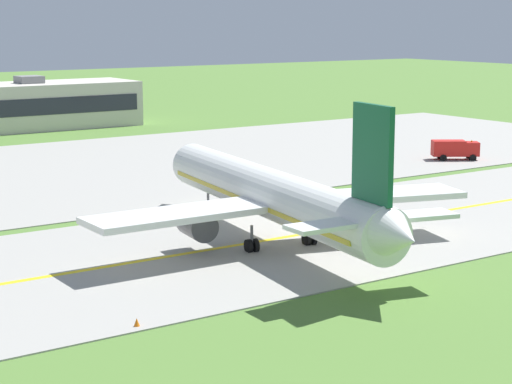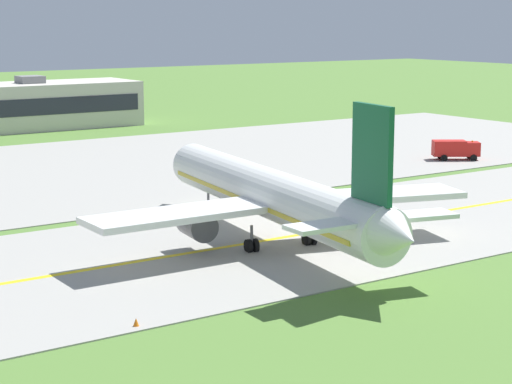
# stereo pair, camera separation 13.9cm
# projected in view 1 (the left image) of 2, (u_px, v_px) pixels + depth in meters

# --- Properties ---
(ground_plane) EXTENTS (500.00, 500.00, 0.00)m
(ground_plane) POSITION_uv_depth(u_px,v_px,m) (318.00, 233.00, 78.85)
(ground_plane) COLOR #517A33
(taxiway_strip) EXTENTS (240.00, 28.00, 0.10)m
(taxiway_strip) POSITION_uv_depth(u_px,v_px,m) (318.00, 232.00, 78.84)
(taxiway_strip) COLOR #9E9B93
(taxiway_strip) RESTS_ON ground
(apron_pad) EXTENTS (140.00, 52.00, 0.10)m
(apron_pad) POSITION_uv_depth(u_px,v_px,m) (177.00, 161.00, 118.40)
(apron_pad) COLOR #9E9B93
(apron_pad) RESTS_ON ground
(taxiway_centreline) EXTENTS (220.00, 0.60, 0.01)m
(taxiway_centreline) POSITION_uv_depth(u_px,v_px,m) (318.00, 232.00, 78.83)
(taxiway_centreline) COLOR yellow
(taxiway_centreline) RESTS_ON taxiway_strip
(airplane_lead) EXTENTS (32.21, 39.59, 12.70)m
(airplane_lead) POSITION_uv_depth(u_px,v_px,m) (273.00, 195.00, 73.91)
(airplane_lead) COLOR white
(airplane_lead) RESTS_ON ground
(service_truck_baggage) EXTENTS (6.13, 5.04, 2.60)m
(service_truck_baggage) POSITION_uv_depth(u_px,v_px,m) (455.00, 149.00, 118.87)
(service_truck_baggage) COLOR red
(service_truck_baggage) RESTS_ON ground
(traffic_cone_near_edge) EXTENTS (0.44, 0.44, 0.60)m
(traffic_cone_near_edge) POSITION_uv_depth(u_px,v_px,m) (329.00, 193.00, 95.37)
(traffic_cone_near_edge) COLOR orange
(traffic_cone_near_edge) RESTS_ON ground
(traffic_cone_mid_edge) EXTENTS (0.44, 0.44, 0.60)m
(traffic_cone_mid_edge) POSITION_uv_depth(u_px,v_px,m) (137.00, 323.00, 54.64)
(traffic_cone_mid_edge) COLOR orange
(traffic_cone_mid_edge) RESTS_ON ground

